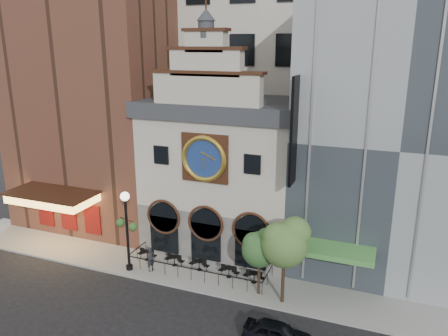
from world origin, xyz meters
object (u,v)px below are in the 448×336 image
bistro_4 (254,276)px  pedestrian (151,259)px  bistro_0 (147,254)px  tree_left (260,247)px  bistro_1 (175,260)px  car_right (278,334)px  tree_right (286,241)px  bistro_2 (199,264)px  lamppost (127,222)px  bistro_3 (229,271)px

bistro_4 → pedestrian: 7.80m
bistro_0 → tree_left: size_ratio=0.33×
bistro_1 → car_right: car_right is taller
car_right → tree_right: bearing=10.0°
tree_left → tree_right: bearing=-11.2°
bistro_4 → tree_right: tree_right is taller
car_right → pedestrian: pedestrian is taller
bistro_2 → tree_left: bearing=-15.5°
pedestrian → car_right: bearing=-97.0°
bistro_2 → lamppost: 6.24m
bistro_3 → bistro_4: 1.93m
bistro_3 → tree_right: bearing=-20.0°
bistro_0 → bistro_3: size_ratio=1.00×
bistro_1 → bistro_2: same height
bistro_0 → bistro_3: same height
bistro_4 → car_right: car_right is taller
bistro_2 → tree_left: size_ratio=0.33×
lamppost → bistro_0: bearing=89.8°
bistro_3 → tree_left: bearing=-25.3°
bistro_2 → bistro_4: bearing=-2.6°
bistro_0 → bistro_4: size_ratio=1.00×
bistro_1 → tree_right: size_ratio=0.27×
car_right → bistro_1: bearing=59.5°
bistro_1 → lamppost: (-2.89, -1.76, 3.35)m
bistro_0 → car_right: size_ratio=0.40×
bistro_0 → bistro_1: bearing=-0.5°
bistro_4 → pedestrian: (-7.69, -1.17, 0.47)m
bistro_1 → lamppost: 4.76m
tree_right → lamppost: bearing=-179.8°
bistro_0 → car_right: bearing=-25.8°
bistro_1 → lamppost: bearing=-148.6°
bistro_4 → bistro_2: bearing=177.4°
bistro_4 → tree_right: (2.50, -1.57, 3.87)m
bistro_4 → car_right: 6.47m
car_right → pedestrian: (-10.87, 4.47, 0.41)m
pedestrian → lamppost: (-1.61, -0.44, 2.88)m
bistro_3 → bistro_4: same height
pedestrian → lamppost: size_ratio=0.30×
bistro_0 → lamppost: size_ratio=0.26×
bistro_1 → bistro_4: bearing=-1.3°
bistro_2 → bistro_3: 2.44m
lamppost → tree_left: bearing=17.1°
tree_left → car_right: bearing=-61.3°
lamppost → tree_left: size_ratio=1.30×
lamppost → tree_left: lamppost is taller
bistro_1 → bistro_3: 4.49m
pedestrian → tree_left: bearing=-75.0°
bistro_0 → pedestrian: (1.13, -1.34, 0.47)m
bistro_3 → tree_right: tree_right is taller
lamppost → bistro_4: bearing=24.7°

